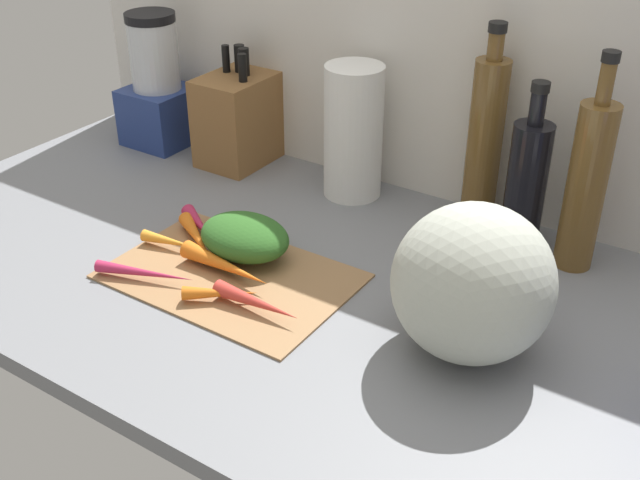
% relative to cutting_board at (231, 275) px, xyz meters
% --- Properties ---
extents(ground_plane, '(1.70, 0.80, 0.03)m').
position_rel_cutting_board_xyz_m(ground_plane, '(0.16, 0.07, -0.02)').
color(ground_plane, slate).
extents(wall_back, '(1.70, 0.03, 0.60)m').
position_rel_cutting_board_xyz_m(wall_back, '(0.16, 0.46, 0.30)').
color(wall_back, silver).
rests_on(wall_back, ground_plane).
extents(cutting_board, '(0.39, 0.26, 0.01)m').
position_rel_cutting_board_xyz_m(cutting_board, '(0.00, 0.00, 0.00)').
color(cutting_board, '#997047').
rests_on(cutting_board, ground_plane).
extents(carrot_0, '(0.16, 0.07, 0.02)m').
position_rel_cutting_board_xyz_m(carrot_0, '(-0.10, -0.09, 0.01)').
color(carrot_0, '#B2264C').
rests_on(carrot_0, cutting_board).
extents(carrot_1, '(0.11, 0.08, 0.03)m').
position_rel_cutting_board_xyz_m(carrot_1, '(-0.13, 0.08, 0.02)').
color(carrot_1, '#B2264C').
rests_on(carrot_1, cutting_board).
extents(carrot_2, '(0.14, 0.10, 0.02)m').
position_rel_cutting_board_xyz_m(carrot_2, '(-0.10, 0.04, 0.02)').
color(carrot_2, orange).
rests_on(carrot_2, cutting_board).
extents(carrot_3, '(0.18, 0.04, 0.03)m').
position_rel_cutting_board_xyz_m(carrot_3, '(-0.00, -0.01, 0.02)').
color(carrot_3, orange).
rests_on(carrot_3, cutting_board).
extents(carrot_4, '(0.11, 0.08, 0.02)m').
position_rel_cutting_board_xyz_m(carrot_4, '(0.03, -0.07, 0.02)').
color(carrot_4, orange).
rests_on(carrot_4, cutting_board).
extents(carrot_5, '(0.15, 0.03, 0.03)m').
position_rel_cutting_board_xyz_m(carrot_5, '(0.10, -0.06, 0.02)').
color(carrot_5, red).
rests_on(carrot_5, cutting_board).
extents(carrot_6, '(0.11, 0.04, 0.02)m').
position_rel_cutting_board_xyz_m(carrot_6, '(-0.14, 0.01, 0.01)').
color(carrot_6, orange).
rests_on(carrot_6, cutting_board).
extents(carrot_greens_pile, '(0.16, 0.12, 0.07)m').
position_rel_cutting_board_xyz_m(carrot_greens_pile, '(-0.02, 0.06, 0.04)').
color(carrot_greens_pile, '#2D6023').
rests_on(carrot_greens_pile, cutting_board).
extents(winter_squash, '(0.22, 0.22, 0.22)m').
position_rel_cutting_board_xyz_m(winter_squash, '(0.39, 0.04, 0.11)').
color(winter_squash, '#B2B7A8').
rests_on(winter_squash, ground_plane).
extents(knife_block, '(0.12, 0.17, 0.24)m').
position_rel_cutting_board_xyz_m(knife_block, '(-0.27, 0.37, 0.09)').
color(knife_block, brown).
rests_on(knife_block, ground_plane).
extents(blender_appliance, '(0.14, 0.14, 0.29)m').
position_rel_cutting_board_xyz_m(blender_appliance, '(-0.48, 0.35, 0.12)').
color(blender_appliance, navy).
rests_on(blender_appliance, ground_plane).
extents(paper_towel_roll, '(0.11, 0.11, 0.25)m').
position_rel_cutting_board_xyz_m(paper_towel_roll, '(0.01, 0.37, 0.12)').
color(paper_towel_roll, white).
rests_on(paper_towel_roll, ground_plane).
extents(bottle_0, '(0.06, 0.06, 0.36)m').
position_rel_cutting_board_xyz_m(bottle_0, '(0.25, 0.39, 0.15)').
color(bottle_0, brown).
rests_on(bottle_0, ground_plane).
extents(bottle_1, '(0.07, 0.07, 0.29)m').
position_rel_cutting_board_xyz_m(bottle_1, '(0.35, 0.35, 0.11)').
color(bottle_1, black).
rests_on(bottle_1, ground_plane).
extents(bottle_2, '(0.06, 0.06, 0.36)m').
position_rel_cutting_board_xyz_m(bottle_2, '(0.45, 0.34, 0.14)').
color(bottle_2, brown).
rests_on(bottle_2, ground_plane).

